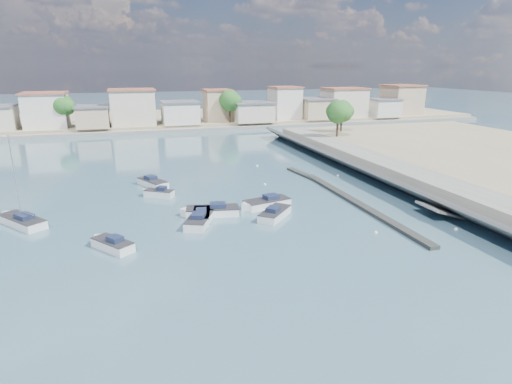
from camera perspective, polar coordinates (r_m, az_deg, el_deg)
The scene contains 17 objects.
ground at distance 73.78m, azimuth -3.26°, elevation 4.78°, with size 400.00×400.00×0.00m, color #315263.
seawall_walkway at distance 57.71m, azimuth 21.78°, elevation 1.22°, with size 5.00×90.00×1.80m, color slate.
breakwater at distance 51.31m, azimuth 11.70°, elevation -0.57°, with size 2.00×31.02×0.35m.
far_shore_land at distance 124.21m, azimuth -9.11°, elevation 9.68°, with size 160.00×40.00×1.40m, color gray.
far_shore_quay at distance 103.66m, azimuth -7.42°, elevation 8.28°, with size 160.00×2.50×0.80m, color slate.
far_town at distance 111.13m, azimuth -2.49°, elevation 11.29°, with size 113.01×12.80×8.35m.
shore_trees at distance 101.93m, azimuth -2.54°, elevation 11.55°, with size 74.56×38.32×7.92m.
motorboat_a at distance 38.44m, azimuth -18.74°, elevation -6.65°, with size 3.66×4.13×1.48m.
motorboat_b at distance 42.52m, azimuth -7.42°, elevation -3.65°, with size 3.77×5.31×1.48m.
motorboat_c at distance 44.69m, azimuth -6.18°, elevation -2.60°, with size 6.15×3.03×1.48m.
motorboat_d at distance 46.96m, azimuth 1.20°, elevation -1.55°, with size 5.81×3.15×1.48m.
motorboat_e at distance 43.63m, azimuth -7.25°, elevation -3.11°, with size 2.57×4.77×1.48m.
motorboat_f at distance 51.98m, azimuth -12.97°, elevation -0.19°, with size 3.65×2.98×1.48m.
motorboat_g at distance 56.50m, azimuth -13.46°, elevation 1.11°, with size 3.85×5.31×1.48m.
motorboat_h at distance 43.93m, azimuth 2.66°, elevation -2.86°, with size 4.49×4.66×1.48m.
sailboat at distance 47.64m, azimuth -28.87°, elevation -3.37°, with size 5.12×5.78×9.00m.
mooring_buoys at distance 53.47m, azimuth 9.44°, elevation 0.11°, with size 12.68×31.45×0.34m.
Camera 1 is at (-17.10, -30.21, 14.89)m, focal length 30.00 mm.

